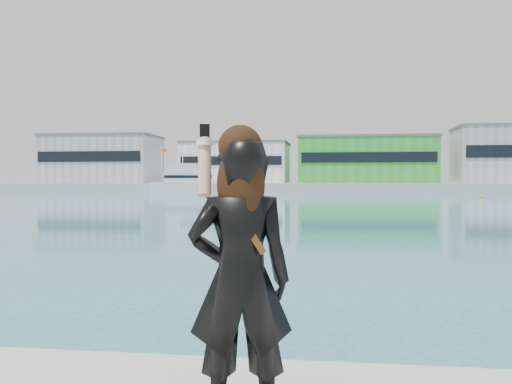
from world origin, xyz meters
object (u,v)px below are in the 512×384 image
woman (240,272)px  buoy_far (262,194)px  motor_yacht (190,182)px  buoy_near (481,198)px

woman → buoy_far: bearing=-95.3°
motor_yacht → woman: bearing=-96.4°
buoy_near → buoy_far: same height
buoy_near → woman: woman is taller
buoy_near → woman: (-21.22, -82.54, 1.75)m
buoy_far → motor_yacht: bearing=142.2°
motor_yacht → buoy_far: 21.45m
buoy_far → woman: bearing=-82.6°
buoy_near → buoy_far: 37.47m
buoy_near → woman: 85.24m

